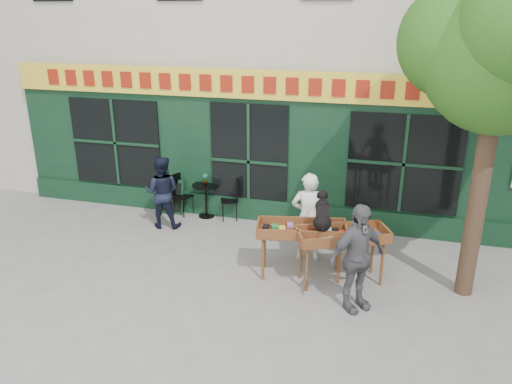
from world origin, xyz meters
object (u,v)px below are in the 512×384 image
dog (323,211)px  book_cart_center (301,233)px  bistro_table (206,194)px  man_right (357,258)px  woman (308,217)px  man_left (162,192)px  book_cart_right (342,238)px

dog → book_cart_center: bearing=160.6°
dog → bistro_table: size_ratio=0.79×
dog → man_right: size_ratio=0.34×
woman → man_left: (-3.25, 0.65, -0.06)m
book_cart_center → man_left: bearing=146.8°
bistro_table → book_cart_center: bearing=-38.9°
woman → man_right: (1.00, -1.45, 0.03)m
book_cart_center → book_cart_right: same height
book_cart_center → woman: (0.00, 0.65, 0.03)m
woman → man_right: 1.76m
book_cart_center → bistro_table: size_ratio=2.10×
dog → bistro_table: bearing=132.7°
book_cart_center → man_left: (-3.25, 1.30, -0.04)m
book_cart_center → dog: (0.35, -0.05, 0.47)m
bistro_table → man_left: man_left is taller
man_right → dog: bearing=87.1°
man_right → man_left: 4.74m
man_right → man_left: bearing=109.8°
man_right → bistro_table: bearing=97.3°
woman → dog: bearing=105.2°
dog → book_cart_right: (0.35, 0.00, -0.47)m
book_cart_center → woman: bearing=78.7°
man_right → man_left: man_right is taller
book_cart_right → bistro_table: (-3.25, 2.11, -0.28)m
man_left → book_cart_center: bearing=147.2°
book_cart_center → woman: 0.65m
woman → man_right: man_right is taller
book_cart_right → man_left: (-3.95, 1.35, -0.04)m
book_cart_right → bistro_table: size_ratio=2.13×
woman → book_cart_right: bearing=123.8°
man_left → bistro_table: bearing=-143.8°
book_cart_center → bistro_table: book_cart_center is taller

